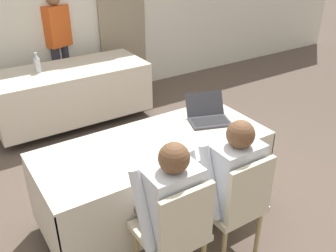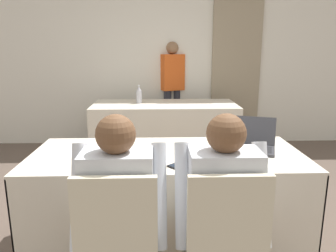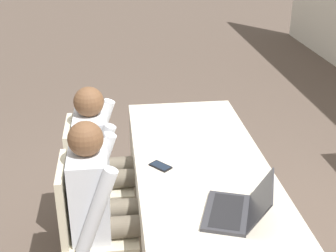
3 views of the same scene
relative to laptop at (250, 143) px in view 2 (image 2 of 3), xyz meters
The scene contains 14 objects.
ground_plane 1.01m from the laptop, behind, with size 24.00×24.00×0.00m, color brown.
wall_back 2.96m from the laptop, 102.40° to the left, with size 12.00×0.06×2.70m.
curtain_panel 2.88m from the laptop, 79.16° to the left, with size 0.75×0.04×2.65m.
conference_table_near 0.67m from the laptop, behind, with size 1.95×0.84×0.75m.
conference_table_far 2.18m from the laptop, 105.84° to the left, with size 1.95×0.84×0.75m.
laptop is the anchor object (origin of this frame).
cell_phone 0.66m from the laptop, 148.26° to the right, with size 0.15×0.15×0.01m.
paper_beside_laptop 1.42m from the laptop, behind, with size 0.26×0.33×0.00m.
water_bottle 2.35m from the laptop, 113.73° to the left, with size 0.08×0.08×0.25m.
chair_near_left 1.24m from the laptop, 138.05° to the right, with size 0.44×0.44×0.92m.
chair_near_right 0.92m from the laptop, 113.60° to the right, with size 0.44×0.44×0.92m.
person_checkered_shirt 1.14m from the laptop, 141.95° to the right, with size 0.50×0.52×1.18m.
person_white_shirt 0.79m from the laptop, 116.65° to the right, with size 0.50×0.52×1.18m.
person_red_shirt 2.85m from the laptop, 99.25° to the left, with size 0.39×0.31×1.59m.
Camera 2 is at (-0.07, -2.25, 1.49)m, focal length 35.00 mm.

